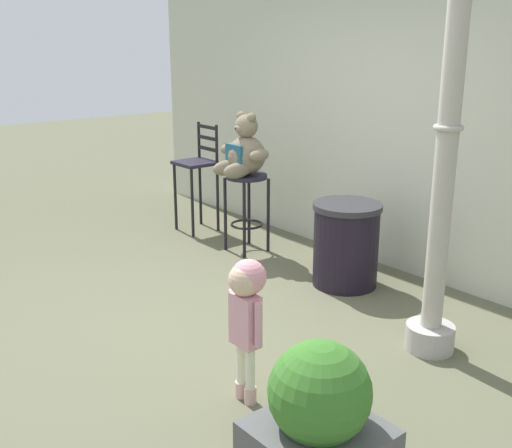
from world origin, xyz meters
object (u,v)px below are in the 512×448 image
lamppost (442,205)px  bar_chair_empty (198,170)px  child_walking (246,300)px  planter_with_shrub (319,422)px  bar_stool_with_teddy (247,196)px  teddy_bear (244,152)px  trash_bin (346,244)px

lamppost → bar_chair_empty: 3.36m
lamppost → child_walking: bearing=-103.1°
child_walking → planter_with_shrub: 0.86m
child_walking → lamppost: (0.32, 1.37, 0.39)m
child_walking → bar_chair_empty: 3.46m
bar_stool_with_teddy → teddy_bear: teddy_bear is taller
child_walking → lamppost: bearing=78.1°
teddy_bear → trash_bin: (1.24, 0.13, -0.64)m
teddy_bear → trash_bin: teddy_bear is taller
trash_bin → lamppost: (1.18, -0.42, 0.67)m
teddy_bear → bar_chair_empty: size_ratio=0.51×
bar_stool_with_teddy → trash_bin: bar_stool_with_teddy is taller
bar_chair_empty → planter_with_shrub: bearing=-26.9°
bar_stool_with_teddy → planter_with_shrub: bearing=-33.1°
child_walking → trash_bin: child_walking is taller
bar_stool_with_teddy → planter_with_shrub: size_ratio=1.06×
child_walking → trash_bin: 2.01m
teddy_bear → trash_bin: bearing=5.8°
child_walking → lamppost: size_ratio=0.33×
bar_chair_empty → planter_with_shrub: (3.78, -1.91, -0.35)m
child_walking → trash_bin: (-0.86, 1.79, -0.27)m
child_walking → bar_chair_empty: size_ratio=0.75×
planter_with_shrub → bar_stool_with_teddy: bearing=146.9°
bar_stool_with_teddy → child_walking: bearing=-38.8°
teddy_bear → planter_with_shrub: bearing=-32.7°
trash_bin → lamppost: bearing=-19.7°
trash_bin → bar_chair_empty: bar_chair_empty is taller
lamppost → bar_chair_empty: bearing=173.8°
lamppost → planter_with_shrub: (0.46, -1.56, -0.70)m
bar_stool_with_teddy → planter_with_shrub: (2.89, -1.88, -0.23)m
trash_bin → bar_chair_empty: (-2.14, -0.06, 0.32)m
bar_chair_empty → trash_bin: bearing=1.7°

